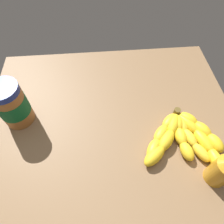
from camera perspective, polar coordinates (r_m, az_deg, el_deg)
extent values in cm
cube|color=brown|center=(65.22, -0.03, -3.19)|extent=(79.32, 66.99, 3.64)
ellipsoid|color=yellow|center=(63.91, 15.97, -2.61)|extent=(7.16, 7.13, 3.34)
ellipsoid|color=yellow|center=(60.98, 13.66, -6.08)|extent=(6.82, 7.38, 3.34)
ellipsoid|color=yellow|center=(58.38, 11.68, -10.18)|extent=(6.37, 7.51, 3.34)
ellipsoid|color=yellow|center=(63.56, 16.96, -3.32)|extent=(6.77, 8.50, 3.59)
ellipsoid|color=yellow|center=(60.25, 15.12, -7.74)|extent=(7.66, 8.24, 3.59)
ellipsoid|color=yellow|center=(57.45, 11.94, -12.04)|extent=(8.25, 7.66, 3.59)
ellipsoid|color=yellow|center=(64.34, 18.11, -3.04)|extent=(4.21, 6.24, 3.29)
ellipsoid|color=yellow|center=(62.19, 18.88, -6.64)|extent=(3.32, 5.79, 3.29)
ellipsoid|color=yellow|center=(60.62, 20.42, -10.38)|extent=(4.26, 6.26, 3.29)
ellipsoid|color=yellow|center=(64.80, 19.07, -3.19)|extent=(3.70, 6.58, 2.92)
ellipsoid|color=yellow|center=(63.10, 21.13, -6.86)|extent=(4.56, 6.82, 2.92)
ellipsoid|color=yellow|center=(62.14, 23.88, -10.42)|extent=(5.30, 6.90, 2.92)
ellipsoid|color=yellow|center=(65.23, 20.67, -3.10)|extent=(6.96, 8.83, 3.35)
ellipsoid|color=yellow|center=(63.88, 24.42, -7.43)|extent=(5.85, 8.89, 3.35)
ellipsoid|color=yellow|center=(62.55, 27.59, -12.36)|extent=(4.55, 8.66, 3.35)
ellipsoid|color=yellow|center=(65.86, 20.72, -2.02)|extent=(6.97, 7.04, 3.70)
ellipsoid|color=yellow|center=(65.42, 24.12, -4.65)|extent=(6.42, 7.23, 3.70)
ellipsoid|color=yellow|center=(64.72, 27.06, -7.81)|extent=(5.57, 7.09, 3.70)
cylinder|color=brown|center=(66.27, 17.82, -0.17)|extent=(2.00, 2.00, 3.00)
cylinder|color=#9E602D|center=(65.60, -26.21, 1.42)|extent=(8.79, 8.79, 12.67)
cylinder|color=#0F592D|center=(65.14, -26.41, 1.75)|extent=(8.97, 8.97, 5.70)
cylinder|color=navy|center=(60.53, -28.73, 5.46)|extent=(8.76, 8.76, 1.89)
cylinder|color=orange|center=(58.57, 28.55, -14.59)|extent=(5.75, 5.75, 8.98)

